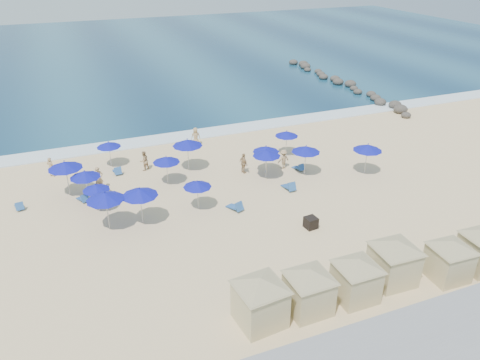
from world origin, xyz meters
The scene contains 36 objects.
ground centered at (0.00, 0.00, 0.00)m, with size 160.00×160.00×0.00m, color beige.
ocean centered at (0.00, 55.00, 0.03)m, with size 160.00×80.00×0.06m, color #0D304C.
surf_line centered at (0.00, 15.50, 0.04)m, with size 160.00×2.50×0.08m, color white.
rock_jetty centered at (24.01, 24.90, 0.36)m, with size 2.56×26.66×0.96m.
trash_bin centered at (3.66, -2.81, 0.37)m, with size 0.73×0.73×0.73m, color black.
cabana_0 centered at (-2.74, -9.18, 1.64)m, with size 4.54×4.54×2.86m.
cabana_1 centered at (-0.22, -9.30, 1.55)m, with size 4.30×4.30×2.70m.
cabana_2 centered at (2.43, -9.41, 1.52)m, with size 4.23×4.23×2.65m.
cabana_3 centered at (5.03, -9.03, 1.63)m, with size 4.54×4.54×2.85m.
cabana_4 centered at (7.97, -9.90, 1.49)m, with size 4.14×4.14×2.60m.
umbrella_0 centered at (-10.26, 7.49, 2.37)m, with size 2.40×2.40×2.73m.
umbrella_1 centered at (-8.58, 4.43, 1.78)m, with size 1.80×1.80×2.05m.
umbrella_2 centered at (-9.08, 6.10, 2.07)m, with size 2.10×2.10×2.38m.
umbrella_3 centered at (-8.25, 1.88, 2.34)m, with size 2.37×2.37×2.70m.
umbrella_4 centered at (-6.79, 11.36, 1.90)m, with size 1.93×1.93×2.20m.
umbrella_5 centered at (-3.27, 6.58, 2.00)m, with size 2.02×2.02×2.30m.
umbrella_6 centered at (-2.27, 2.14, 1.89)m, with size 1.92×1.92×2.18m.
umbrella_7 centered at (-1.12, 8.35, 2.33)m, with size 2.36×2.36×2.69m.
umbrella_8 centered at (3.99, 4.67, 2.11)m, with size 2.14×2.14×2.43m.
umbrella_9 centered at (7.43, 8.10, 1.94)m, with size 1.96×1.96×2.23m.
umbrella_10 centered at (7.05, 4.12, 2.17)m, with size 2.20×2.20×2.50m.
umbrella_11 centered at (11.54, 2.52, 2.22)m, with size 2.25×2.25×2.56m.
umbrella_12 centered at (-6.16, 1.71, 2.29)m, with size 2.32×2.32×2.64m.
umbrella_13 centered at (4.33, 5.52, 2.05)m, with size 2.07×2.07×2.36m.
beach_chair_0 centered at (-13.61, 6.67, 0.22)m, with size 0.71×1.24×0.64m.
beach_chair_1 centered at (-9.46, 6.17, 0.22)m, with size 0.87×1.25×0.63m.
beach_chair_2 centered at (-6.55, 9.73, 0.24)m, with size 0.63×1.28×0.69m.
beach_chair_3 centered at (0.06, 1.03, 0.25)m, with size 1.01×1.44×0.72m.
beach_chair_4 centered at (4.78, 2.28, 0.26)m, with size 0.67×1.37×0.74m.
beach_chair_5 centered at (7.05, 4.99, 0.21)m, with size 0.71×1.20×0.62m.
beachgoer_0 centered at (-8.13, 7.50, 0.90)m, with size 0.66×0.43×1.81m, color tan.
beachgoer_1 centered at (-4.40, 9.63, 0.81)m, with size 0.78×0.61×1.61m, color tan.
beachgoer_2 centered at (2.72, 6.16, 0.83)m, with size 0.97×0.40×1.65m, color tan.
beachgoer_3 centered at (6.02, 5.78, 0.79)m, with size 1.03×0.59×1.59m, color tan.
beachgoer_4 centered at (0.91, 13.00, 0.83)m, with size 0.81×0.53×1.66m, color tan.
beachgoer_5 centered at (-11.32, 11.18, 0.79)m, with size 0.58×0.38×1.59m, color tan.
Camera 1 is at (-9.94, -24.55, 16.20)m, focal length 35.00 mm.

